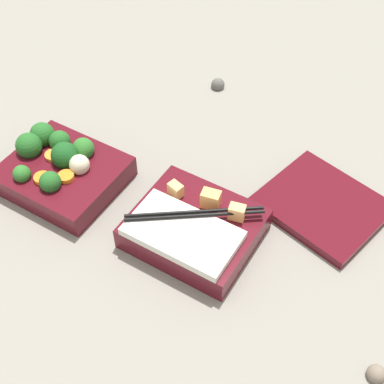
# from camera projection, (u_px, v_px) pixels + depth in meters

# --- Properties ---
(ground_plane) EXTENTS (3.00, 3.00, 0.00)m
(ground_plane) POSITION_uv_depth(u_px,v_px,m) (126.00, 197.00, 0.84)
(ground_plane) COLOR gray
(bento_tray_vegetable) EXTENTS (0.18, 0.15, 0.07)m
(bento_tray_vegetable) POSITION_uv_depth(u_px,v_px,m) (61.00, 168.00, 0.85)
(bento_tray_vegetable) COLOR #510F19
(bento_tray_vegetable) RESTS_ON ground_plane
(bento_tray_rice) EXTENTS (0.18, 0.15, 0.06)m
(bento_tray_rice) POSITION_uv_depth(u_px,v_px,m) (193.00, 228.00, 0.77)
(bento_tray_rice) COLOR #510F19
(bento_tray_rice) RESTS_ON ground_plane
(bento_lid) EXTENTS (0.20, 0.19, 0.02)m
(bento_lid) POSITION_uv_depth(u_px,v_px,m) (322.00, 205.00, 0.82)
(bento_lid) COLOR #510F19
(bento_lid) RESTS_ON ground_plane
(pebble_0) EXTENTS (0.02, 0.02, 0.02)m
(pebble_0) POSITION_uv_depth(u_px,v_px,m) (376.00, 374.00, 0.64)
(pebble_0) COLOR #7A6B5B
(pebble_0) RESTS_ON ground_plane
(pebble_1) EXTENTS (0.03, 0.03, 0.03)m
(pebble_1) POSITION_uv_depth(u_px,v_px,m) (218.00, 85.00, 1.02)
(pebble_1) COLOR #595651
(pebble_1) RESTS_ON ground_plane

